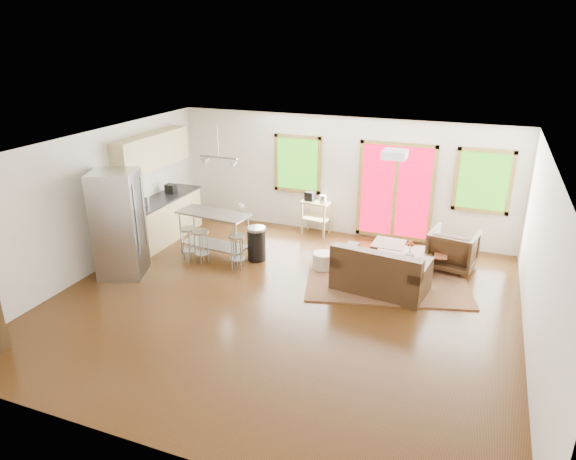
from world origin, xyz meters
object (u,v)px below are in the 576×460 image
(ottoman, at_px, (388,252))
(refrigerator, at_px, (119,224))
(island, at_px, (214,226))
(kitchen_cart, at_px, (315,206))
(coffee_table, at_px, (404,254))
(armchair, at_px, (453,248))
(loveseat, at_px, (380,273))
(rug, at_px, (386,276))

(ottoman, distance_m, refrigerator, 5.12)
(refrigerator, distance_m, island, 1.82)
(ottoman, xyz_separation_m, kitchen_cart, (-1.83, 0.94, 0.45))
(coffee_table, xyz_separation_m, armchair, (0.84, 0.41, 0.09))
(island, bearing_deg, refrigerator, -131.32)
(coffee_table, distance_m, kitchen_cart, 2.51)
(kitchen_cart, bearing_deg, refrigerator, -129.39)
(refrigerator, height_order, kitchen_cart, refrigerator)
(ottoman, relative_size, refrigerator, 0.30)
(loveseat, height_order, refrigerator, refrigerator)
(coffee_table, height_order, armchair, armchair)
(kitchen_cart, bearing_deg, island, -127.96)
(ottoman, bearing_deg, armchair, 6.67)
(loveseat, distance_m, ottoman, 1.27)
(armchair, bearing_deg, coffee_table, 35.69)
(loveseat, relative_size, refrigerator, 0.86)
(coffee_table, xyz_separation_m, kitchen_cart, (-2.18, 1.22, 0.31))
(coffee_table, xyz_separation_m, ottoman, (-0.35, 0.28, -0.14))
(kitchen_cart, bearing_deg, coffee_table, -29.23)
(armchair, relative_size, refrigerator, 0.44)
(armchair, relative_size, ottoman, 1.43)
(rug, bearing_deg, loveseat, -91.61)
(ottoman, height_order, refrigerator, refrigerator)
(kitchen_cart, bearing_deg, armchair, -14.90)
(coffee_table, distance_m, ottoman, 0.47)
(armchair, bearing_deg, loveseat, 61.45)
(coffee_table, bearing_deg, refrigerator, -157.23)
(rug, xyz_separation_m, coffee_table, (0.24, 0.43, 0.32))
(rug, distance_m, ottoman, 0.73)
(loveseat, xyz_separation_m, island, (-3.42, 0.29, 0.30))
(rug, relative_size, coffee_table, 2.59)
(armchair, height_order, ottoman, armchair)
(refrigerator, bearing_deg, ottoman, 7.06)
(rug, distance_m, coffee_table, 0.58)
(ottoman, bearing_deg, coffee_table, -38.35)
(refrigerator, bearing_deg, island, 28.56)
(loveseat, distance_m, kitchen_cart, 2.94)
(loveseat, xyz_separation_m, refrigerator, (-4.59, -1.05, 0.65))
(kitchen_cart, bearing_deg, ottoman, -27.27)
(ottoman, relative_size, kitchen_cart, 0.63)
(rug, xyz_separation_m, armchair, (1.08, 0.84, 0.41))
(ottoman, xyz_separation_m, refrigerator, (-4.50, -2.31, 0.79))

